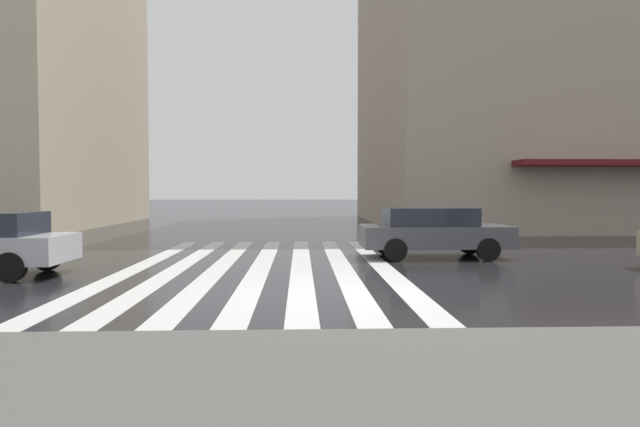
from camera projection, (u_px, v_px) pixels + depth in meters
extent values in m
plane|color=black|center=(352.00, 295.00, 9.89)|extent=(220.00, 220.00, 0.00)
cube|color=silver|center=(380.00, 265.00, 13.92)|extent=(13.00, 0.50, 0.01)
cube|color=silver|center=(341.00, 265.00, 13.89)|extent=(13.00, 0.50, 0.01)
cube|color=silver|center=(301.00, 265.00, 13.85)|extent=(13.00, 0.50, 0.01)
cube|color=silver|center=(262.00, 265.00, 13.82)|extent=(13.00, 0.50, 0.01)
cube|color=silver|center=(222.00, 266.00, 13.78)|extent=(13.00, 0.50, 0.01)
cube|color=silver|center=(181.00, 266.00, 13.75)|extent=(13.00, 0.50, 0.01)
cube|color=silver|center=(141.00, 266.00, 13.71)|extent=(13.00, 0.50, 0.01)
cube|color=tan|center=(623.00, 41.00, 32.03)|extent=(18.92, 29.06, 21.24)
cylinder|color=black|center=(10.00, 267.00, 11.31)|extent=(0.20, 0.62, 0.62)
cylinder|color=black|center=(47.00, 257.00, 12.95)|extent=(0.20, 0.62, 0.62)
cube|color=#4C4C51|center=(434.00, 236.00, 15.46)|extent=(1.75, 4.10, 0.60)
cube|color=#232833|center=(429.00, 216.00, 15.43)|extent=(1.54, 2.46, 0.50)
cylinder|color=black|center=(469.00, 244.00, 16.34)|extent=(0.20, 0.62, 0.62)
cylinder|color=black|center=(488.00, 250.00, 14.69)|extent=(0.20, 0.62, 0.62)
cylinder|color=black|center=(386.00, 244.00, 16.25)|extent=(0.20, 0.62, 0.62)
cylinder|color=black|center=(395.00, 250.00, 14.60)|extent=(0.20, 0.62, 0.62)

